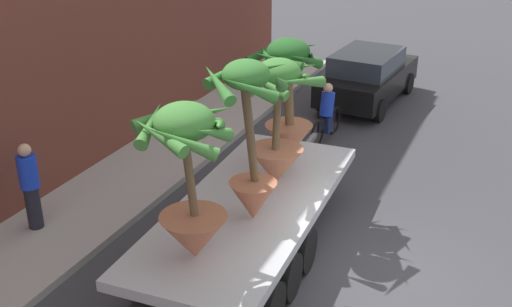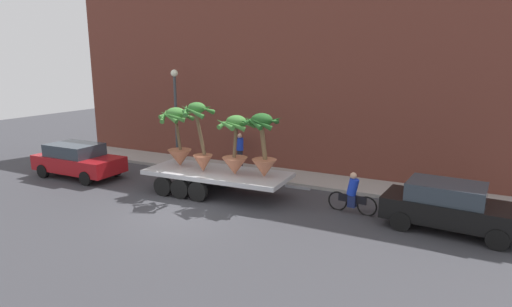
{
  "view_description": "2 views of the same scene",
  "coord_description": "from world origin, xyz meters",
  "px_view_note": "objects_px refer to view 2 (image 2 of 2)",
  "views": [
    {
      "loc": [
        -9.03,
        -1.59,
        6.36
      ],
      "look_at": [
        1.3,
        3.03,
        1.29
      ],
      "focal_mm": 44.67,
      "sensor_mm": 36.0,
      "label": 1
    },
    {
      "loc": [
        8.94,
        -11.5,
        5.39
      ],
      "look_at": [
        1.73,
        2.56,
        1.9
      ],
      "focal_mm": 29.45,
      "sensor_mm": 36.0,
      "label": 2
    }
  ],
  "objects_px": {
    "potted_palm_rear": "(200,137)",
    "street_lamp": "(176,105)",
    "flatbed_trailer": "(212,175)",
    "cyclist": "(352,195)",
    "parked_car": "(450,206)",
    "pedestrian_near_gate": "(240,149)",
    "potted_palm_extra": "(263,146)",
    "potted_palm_front": "(235,147)",
    "potted_palm_middle": "(178,138)",
    "trailing_car": "(78,160)"
  },
  "relations": [
    {
      "from": "parked_car",
      "to": "pedestrian_near_gate",
      "type": "distance_m",
      "value": 10.53
    },
    {
      "from": "potted_palm_front",
      "to": "trailing_car",
      "type": "bearing_deg",
      "value": -175.74
    },
    {
      "from": "cyclist",
      "to": "pedestrian_near_gate",
      "type": "relative_size",
      "value": 1.08
    },
    {
      "from": "trailing_car",
      "to": "pedestrian_near_gate",
      "type": "distance_m",
      "value": 7.74
    },
    {
      "from": "pedestrian_near_gate",
      "to": "flatbed_trailer",
      "type": "bearing_deg",
      "value": -77.4
    },
    {
      "from": "potted_palm_extra",
      "to": "trailing_car",
      "type": "bearing_deg",
      "value": -174.88
    },
    {
      "from": "potted_palm_front",
      "to": "pedestrian_near_gate",
      "type": "xyz_separation_m",
      "value": [
        -2.07,
        4.05,
        -1.05
      ]
    },
    {
      "from": "potted_palm_extra",
      "to": "parked_car",
      "type": "bearing_deg",
      "value": 0.74
    },
    {
      "from": "potted_palm_middle",
      "to": "parked_car",
      "type": "bearing_deg",
      "value": 0.8
    },
    {
      "from": "potted_palm_middle",
      "to": "potted_palm_front",
      "type": "relative_size",
      "value": 1.06
    },
    {
      "from": "potted_palm_rear",
      "to": "trailing_car",
      "type": "height_order",
      "value": "potted_palm_rear"
    },
    {
      "from": "pedestrian_near_gate",
      "to": "parked_car",
      "type": "bearing_deg",
      "value": -20.8
    },
    {
      "from": "potted_palm_rear",
      "to": "potted_palm_front",
      "type": "height_order",
      "value": "potted_palm_rear"
    },
    {
      "from": "parked_car",
      "to": "cyclist",
      "type": "bearing_deg",
      "value": 176.66
    },
    {
      "from": "trailing_car",
      "to": "parked_car",
      "type": "bearing_deg",
      "value": 3.3
    },
    {
      "from": "potted_palm_rear",
      "to": "street_lamp",
      "type": "height_order",
      "value": "street_lamp"
    },
    {
      "from": "potted_palm_rear",
      "to": "parked_car",
      "type": "bearing_deg",
      "value": 2.93
    },
    {
      "from": "potted_palm_extra",
      "to": "parked_car",
      "type": "height_order",
      "value": "potted_palm_extra"
    },
    {
      "from": "potted_palm_rear",
      "to": "trailing_car",
      "type": "xyz_separation_m",
      "value": [
        -6.71,
        -0.45,
        -1.59
      ]
    },
    {
      "from": "flatbed_trailer",
      "to": "potted_palm_rear",
      "type": "xyz_separation_m",
      "value": [
        -0.35,
        -0.26,
        1.65
      ]
    },
    {
      "from": "potted_palm_rear",
      "to": "potted_palm_extra",
      "type": "bearing_deg",
      "value": 8.41
    },
    {
      "from": "flatbed_trailer",
      "to": "trailing_car",
      "type": "xyz_separation_m",
      "value": [
        -7.05,
        -0.71,
        0.06
      ]
    },
    {
      "from": "cyclist",
      "to": "parked_car",
      "type": "xyz_separation_m",
      "value": [
        3.2,
        -0.19,
        0.16
      ]
    },
    {
      "from": "potted_palm_front",
      "to": "flatbed_trailer",
      "type": "bearing_deg",
      "value": 175.35
    },
    {
      "from": "flatbed_trailer",
      "to": "cyclist",
      "type": "height_order",
      "value": "cyclist"
    },
    {
      "from": "potted_palm_extra",
      "to": "pedestrian_near_gate",
      "type": "xyz_separation_m",
      "value": [
        -3.18,
        3.83,
        -1.17
      ]
    },
    {
      "from": "flatbed_trailer",
      "to": "street_lamp",
      "type": "distance_m",
      "value": 5.37
    },
    {
      "from": "pedestrian_near_gate",
      "to": "street_lamp",
      "type": "height_order",
      "value": "street_lamp"
    },
    {
      "from": "potted_palm_middle",
      "to": "trailing_car",
      "type": "bearing_deg",
      "value": -171.76
    },
    {
      "from": "potted_palm_extra",
      "to": "trailing_car",
      "type": "xyz_separation_m",
      "value": [
        -9.35,
        -0.84,
        -1.39
      ]
    },
    {
      "from": "potted_palm_front",
      "to": "parked_car",
      "type": "height_order",
      "value": "potted_palm_front"
    },
    {
      "from": "trailing_car",
      "to": "potted_palm_middle",
      "type": "bearing_deg",
      "value": 8.24
    },
    {
      "from": "parked_car",
      "to": "pedestrian_near_gate",
      "type": "relative_size",
      "value": 2.53
    },
    {
      "from": "flatbed_trailer",
      "to": "potted_palm_middle",
      "type": "height_order",
      "value": "potted_palm_middle"
    },
    {
      "from": "flatbed_trailer",
      "to": "street_lamp",
      "type": "bearing_deg",
      "value": 144.45
    },
    {
      "from": "potted_palm_extra",
      "to": "street_lamp",
      "type": "relative_size",
      "value": 0.51
    },
    {
      "from": "pedestrian_near_gate",
      "to": "cyclist",
      "type": "bearing_deg",
      "value": -28.15
    },
    {
      "from": "potted_palm_front",
      "to": "potted_palm_extra",
      "type": "xyz_separation_m",
      "value": [
        1.11,
        0.22,
        0.12
      ]
    },
    {
      "from": "cyclist",
      "to": "street_lamp",
      "type": "height_order",
      "value": "street_lamp"
    },
    {
      "from": "cyclist",
      "to": "parked_car",
      "type": "relative_size",
      "value": 0.42
    },
    {
      "from": "potted_palm_rear",
      "to": "pedestrian_near_gate",
      "type": "height_order",
      "value": "potted_palm_rear"
    },
    {
      "from": "flatbed_trailer",
      "to": "street_lamp",
      "type": "relative_size",
      "value": 1.45
    },
    {
      "from": "parked_car",
      "to": "potted_palm_rear",
      "type": "bearing_deg",
      "value": -177.07
    },
    {
      "from": "trailing_car",
      "to": "pedestrian_near_gate",
      "type": "relative_size",
      "value": 2.54
    },
    {
      "from": "potted_palm_rear",
      "to": "cyclist",
      "type": "bearing_deg",
      "value": 6.21
    },
    {
      "from": "potted_palm_extra",
      "to": "parked_car",
      "type": "relative_size",
      "value": 0.57
    },
    {
      "from": "pedestrian_near_gate",
      "to": "street_lamp",
      "type": "distance_m",
      "value": 3.89
    },
    {
      "from": "cyclist",
      "to": "street_lamp",
      "type": "relative_size",
      "value": 0.38
    },
    {
      "from": "potted_palm_middle",
      "to": "potted_palm_front",
      "type": "distance_m",
      "value": 2.9
    },
    {
      "from": "cyclist",
      "to": "street_lamp",
      "type": "distance_m",
      "value": 10.25
    }
  ]
}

